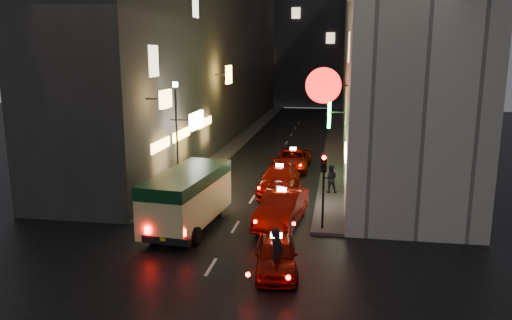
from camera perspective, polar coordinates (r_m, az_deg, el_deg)
The scene contains 14 objects.
building_left at distance 48.68m, azimuth -5.63°, elevation 13.36°, with size 7.64×52.00×18.00m.
building_right at distance 47.16m, azimuth 14.03°, elevation 13.11°, with size 8.25×52.00×18.00m.
building_far at distance 79.22m, azimuth 6.38°, elevation 14.29°, with size 30.00×10.00×22.00m, color #2E2E33.
sidewalk_left at distance 48.48m, azimuth -1.12°, elevation 2.83°, with size 1.50×52.00×0.15m, color #474542.
sidewalk_right at distance 47.67m, azimuth 8.98°, elevation 2.52°, with size 1.50×52.00×0.15m, color #474542.
minibus at distance 22.95m, azimuth -7.79°, elevation -3.74°, with size 2.76×6.37×2.66m.
taxi_near at distance 18.68m, azimuth 2.32°, elevation -10.40°, with size 2.57×4.95×1.67m.
taxi_second at distance 23.55m, azimuth 2.95°, elevation -5.14°, with size 3.08×6.04×2.01m.
taxi_third at distance 28.77m, azimuth 2.68°, elevation -2.00°, with size 2.31×5.60×1.95m.
taxi_far at distance 34.54m, azimuth 4.23°, elevation 0.23°, with size 2.20×5.11×1.78m.
pedestrian_crossing at distance 17.93m, azimuth 2.41°, elevation -10.31°, with size 0.70×0.45×2.13m, color black.
pedestrian_sidewalk at distance 28.48m, azimuth 8.52°, elevation -1.93°, with size 0.68×0.42×1.80m, color black.
traffic_light at distance 22.13m, azimuth 7.74°, elevation -1.63°, with size 0.26×0.43×3.50m.
lamp_post at distance 27.78m, azimuth -9.05°, elevation 3.32°, with size 0.28×0.28×6.22m.
Camera 1 is at (4.58, -13.02, 7.91)m, focal length 35.00 mm.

